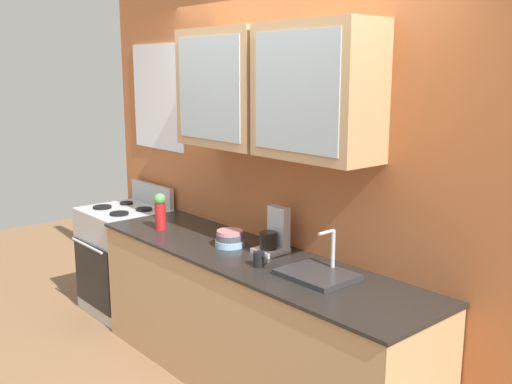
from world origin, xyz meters
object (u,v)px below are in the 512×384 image
(bowl_stack, at_px, (230,239))
(cup_near_sink, at_px, (259,259))
(sink_faucet, at_px, (318,273))
(coffee_maker, at_px, (274,235))
(vase, at_px, (160,211))
(stove_range, at_px, (125,259))

(bowl_stack, distance_m, cup_near_sink, 0.46)
(bowl_stack, height_order, cup_near_sink, bowl_stack)
(sink_faucet, distance_m, cup_near_sink, 0.37)
(cup_near_sink, height_order, coffee_maker, coffee_maker)
(bowl_stack, bearing_deg, vase, -169.41)
(bowl_stack, height_order, vase, vase)
(vase, bearing_deg, stove_range, 172.67)
(sink_faucet, relative_size, bowl_stack, 2.06)
(cup_near_sink, bearing_deg, stove_range, 176.95)
(sink_faucet, bearing_deg, vase, -174.84)
(bowl_stack, xyz_separation_m, vase, (-0.66, -0.12, 0.09))
(vase, height_order, coffee_maker, coffee_maker)
(coffee_maker, bearing_deg, bowl_stack, -153.41)
(coffee_maker, bearing_deg, sink_faucet, -14.60)
(sink_faucet, height_order, cup_near_sink, sink_faucet)
(vase, xyz_separation_m, coffee_maker, (0.94, 0.26, -0.03))
(cup_near_sink, bearing_deg, coffee_maker, 121.18)
(stove_range, height_order, bowl_stack, stove_range)
(vase, height_order, cup_near_sink, vase)
(vase, distance_m, cup_near_sink, 1.10)
(bowl_stack, relative_size, cup_near_sink, 1.90)
(sink_faucet, distance_m, coffee_maker, 0.53)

